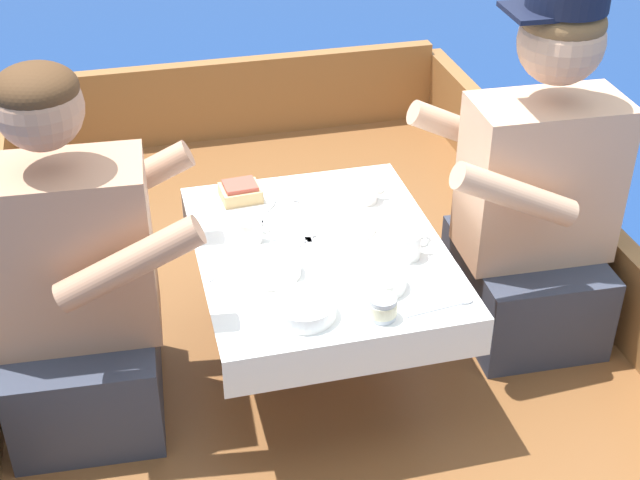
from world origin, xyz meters
The scene contains 23 objects.
ground_plane centered at (0.00, 0.00, 0.00)m, with size 60.00×60.00×0.00m, color navy.
boat_deck centered at (0.00, 0.00, 0.14)m, with size 1.80×2.85×0.28m, color brown.
gunwale_starboard centered at (0.87, 0.00, 0.42)m, with size 0.06×2.85×0.28m, color #936033.
bow_coaming centered at (0.00, 1.39, 0.44)m, with size 1.68×0.06×0.32m, color #936033.
cockpit_table centered at (0.00, -0.10, 0.62)m, with size 0.62×0.77×0.39m.
person_port centered at (-0.61, -0.11, 0.65)m, with size 0.54×0.46×0.95m.
person_starboard centered at (0.61, -0.05, 0.69)m, with size 0.53×0.45×1.01m.
plate_sandwich centered at (-0.16, 0.18, 0.67)m, with size 0.19×0.19×0.01m.
plate_bread centered at (0.09, -0.03, 0.67)m, with size 0.15×0.15×0.01m.
sandwich centered at (-0.16, 0.18, 0.70)m, with size 0.11×0.10×0.05m.
bowl_port_near centered at (-0.15, -0.18, 0.69)m, with size 0.15×0.15×0.04m.
bowl_starboard_near centered at (0.10, -0.30, 0.69)m, with size 0.12×0.12×0.04m.
bowl_center_far centered at (-0.10, -0.37, 0.69)m, with size 0.15×0.15×0.04m.
coffee_cup_port centered at (0.18, 0.10, 0.70)m, with size 0.09×0.07×0.06m.
coffee_cup_starboard centered at (0.20, -0.19, 0.70)m, with size 0.10×0.07×0.07m.
coffee_cup_center centered at (-0.17, -0.03, 0.70)m, with size 0.09×0.06×0.06m.
tin_can centered at (0.07, -0.41, 0.69)m, with size 0.07×0.07×0.05m.
utensil_spoon_starboard centered at (0.02, 0.11, 0.67)m, with size 0.11×0.15×0.01m.
utensil_spoon_port centered at (-0.04, -0.07, 0.67)m, with size 0.13×0.13×0.01m.
utensil_fork_starboard centered at (-0.09, 0.04, 0.67)m, with size 0.17×0.08×0.00m.
utensil_fork_port centered at (-0.03, -0.11, 0.67)m, with size 0.03×0.17×0.00m.
utensil_spoon_center centered at (0.23, -0.41, 0.67)m, with size 0.17×0.04×0.01m.
utensil_knife_port centered at (-0.23, -0.13, 0.67)m, with size 0.14×0.11×0.00m.
Camera 1 is at (-0.46, -1.94, 1.91)m, focal length 50.00 mm.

